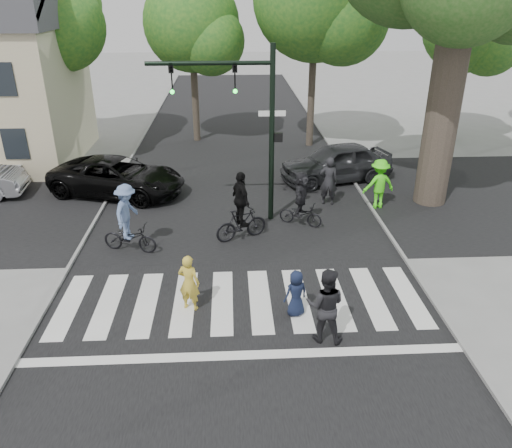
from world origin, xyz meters
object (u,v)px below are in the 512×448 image
at_px(pedestrian_woman, 189,283).
at_px(pedestrian_adult, 325,305).
at_px(cyclist_left, 128,223).
at_px(car_suv, 117,177).
at_px(cyclist_mid, 241,212).
at_px(cyclist_right, 301,202).
at_px(traffic_signal, 246,111).
at_px(pedestrian_child, 296,293).
at_px(car_grey, 336,162).

relative_size(pedestrian_woman, pedestrian_adult, 0.83).
relative_size(cyclist_left, car_suv, 0.42).
bearing_deg(cyclist_mid, cyclist_right, 25.30).
distance_m(traffic_signal, pedestrian_adult, 7.66).
bearing_deg(traffic_signal, car_suv, 151.84).
relative_size(pedestrian_child, cyclist_right, 0.63).
relative_size(cyclist_left, cyclist_right, 1.14).
bearing_deg(traffic_signal, pedestrian_adult, -77.39).
relative_size(pedestrian_child, pedestrian_adult, 0.67).
relative_size(pedestrian_woman, car_suv, 0.29).
xyz_separation_m(cyclist_mid, car_suv, (-4.82, 4.28, -0.22)).
relative_size(traffic_signal, car_grey, 1.26).
height_order(pedestrian_child, pedestrian_adult, pedestrian_adult).
height_order(cyclist_left, car_grey, cyclist_left).
distance_m(pedestrian_adult, car_suv, 11.66).
distance_m(cyclist_mid, cyclist_right, 2.32).
bearing_deg(pedestrian_adult, cyclist_right, -79.14).
xyz_separation_m(pedestrian_adult, cyclist_left, (-5.29, 4.68, 0.03)).
bearing_deg(car_grey, pedestrian_adult, -27.99).
distance_m(pedestrian_woman, pedestrian_adult, 3.51).
relative_size(pedestrian_child, cyclist_mid, 0.53).
bearing_deg(car_suv, cyclist_mid, -113.87).
xyz_separation_m(pedestrian_woman, pedestrian_adult, (3.21, -1.41, 0.16)).
bearing_deg(pedestrian_adult, car_suv, -41.87).
xyz_separation_m(traffic_signal, cyclist_mid, (-0.25, -1.56, -2.94)).
xyz_separation_m(pedestrian_woman, car_grey, (5.62, 9.30, 0.04)).
height_order(pedestrian_child, cyclist_mid, cyclist_mid).
xyz_separation_m(cyclist_left, car_suv, (-1.32, 4.92, -0.22)).
distance_m(pedestrian_child, cyclist_right, 5.37).
height_order(pedestrian_woman, cyclist_mid, cyclist_mid).
distance_m(cyclist_mid, car_suv, 6.45).
distance_m(cyclist_right, car_grey, 4.88).
bearing_deg(pedestrian_woman, pedestrian_adult, 175.99).
distance_m(pedestrian_adult, car_grey, 10.98).
distance_m(traffic_signal, cyclist_left, 5.25).
xyz_separation_m(traffic_signal, car_suv, (-5.07, 2.71, -3.16)).
height_order(pedestrian_child, cyclist_right, cyclist_right).
bearing_deg(cyclist_right, car_grey, 64.45).
bearing_deg(cyclist_mid, pedestrian_child, -73.81).
height_order(pedestrian_child, car_grey, car_grey).
xyz_separation_m(car_suv, car_grey, (9.01, 1.12, 0.07)).
bearing_deg(car_grey, car_suv, -98.28).
bearing_deg(cyclist_right, pedestrian_woman, -125.65).
xyz_separation_m(traffic_signal, car_grey, (3.95, 3.83, -3.09)).
bearing_deg(pedestrian_child, cyclist_mid, -95.19).
bearing_deg(cyclist_right, traffic_signal, 162.68).
distance_m(pedestrian_child, car_grey, 10.14).
bearing_deg(pedestrian_adult, traffic_signal, -63.80).
bearing_deg(traffic_signal, car_grey, 44.13).
distance_m(pedestrian_child, pedestrian_adult, 1.19).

